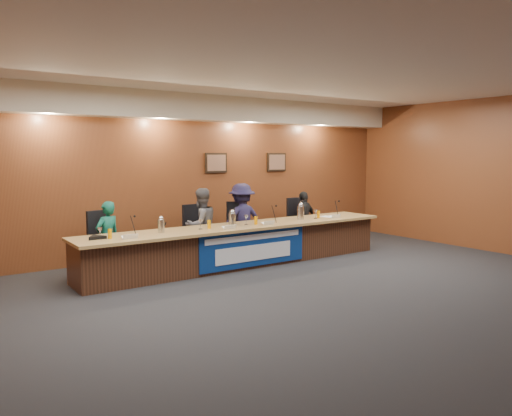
{
  "coord_description": "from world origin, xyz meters",
  "views": [
    {
      "loc": [
        -4.94,
        -5.15,
        2.04
      ],
      "look_at": [
        0.35,
        2.43,
        1.03
      ],
      "focal_mm": 35.0,
      "sensor_mm": 36.0,
      "label": 1
    }
  ],
  "objects_px": {
    "panelist_a": "(108,238)",
    "carafe_right": "(301,213)",
    "panelist_b": "(201,225)",
    "office_chair_c": "(239,232)",
    "banner": "(254,248)",
    "panelist_d": "(304,220)",
    "speakerphone": "(96,237)",
    "panelist_c": "(242,220)",
    "office_chair_d": "(301,225)",
    "carafe_mid": "(232,219)",
    "dais_body": "(241,246)",
    "office_chair_b": "(199,236)",
    "carafe_left": "(161,226)",
    "office_chair_a": "(106,246)"
  },
  "relations": [
    {
      "from": "banner",
      "to": "office_chair_b",
      "type": "height_order",
      "value": "banner"
    },
    {
      "from": "panelist_d",
      "to": "office_chair_a",
      "type": "height_order",
      "value": "panelist_d"
    },
    {
      "from": "office_chair_c",
      "to": "carafe_mid",
      "type": "bearing_deg",
      "value": -109.61
    },
    {
      "from": "dais_body",
      "to": "speakerphone",
      "type": "height_order",
      "value": "speakerphone"
    },
    {
      "from": "dais_body",
      "to": "speakerphone",
      "type": "xyz_separation_m",
      "value": [
        -2.65,
        -0.02,
        0.43
      ]
    },
    {
      "from": "office_chair_c",
      "to": "carafe_mid",
      "type": "distance_m",
      "value": 1.05
    },
    {
      "from": "office_chair_b",
      "to": "office_chair_d",
      "type": "xyz_separation_m",
      "value": [
        2.54,
        0.0,
        0.0
      ]
    },
    {
      "from": "panelist_c",
      "to": "office_chair_d",
      "type": "height_order",
      "value": "panelist_c"
    },
    {
      "from": "banner",
      "to": "panelist_b",
      "type": "height_order",
      "value": "panelist_b"
    },
    {
      "from": "office_chair_c",
      "to": "speakerphone",
      "type": "bearing_deg",
      "value": -145.08
    },
    {
      "from": "panelist_d",
      "to": "office_chair_d",
      "type": "distance_m",
      "value": 0.17
    },
    {
      "from": "panelist_c",
      "to": "office_chair_d",
      "type": "bearing_deg",
      "value": -172.67
    },
    {
      "from": "panelist_a",
      "to": "office_chair_b",
      "type": "relative_size",
      "value": 2.61
    },
    {
      "from": "banner",
      "to": "office_chair_b",
      "type": "relative_size",
      "value": 4.58
    },
    {
      "from": "office_chair_c",
      "to": "dais_body",
      "type": "bearing_deg",
      "value": -99.64
    },
    {
      "from": "carafe_left",
      "to": "office_chair_b",
      "type": "bearing_deg",
      "value": 35.22
    },
    {
      "from": "panelist_d",
      "to": "carafe_mid",
      "type": "xyz_separation_m",
      "value": [
        -2.25,
        -0.64,
        0.25
      ]
    },
    {
      "from": "dais_body",
      "to": "carafe_mid",
      "type": "height_order",
      "value": "carafe_mid"
    },
    {
      "from": "panelist_d",
      "to": "banner",
      "type": "bearing_deg",
      "value": 14.36
    },
    {
      "from": "banner",
      "to": "office_chair_c",
      "type": "height_order",
      "value": "banner"
    },
    {
      "from": "panelist_d",
      "to": "carafe_mid",
      "type": "height_order",
      "value": "panelist_d"
    },
    {
      "from": "panelist_c",
      "to": "carafe_mid",
      "type": "relative_size",
      "value": 6.57
    },
    {
      "from": "carafe_mid",
      "to": "dais_body",
      "type": "bearing_deg",
      "value": -5.93
    },
    {
      "from": "panelist_b",
      "to": "office_chair_d",
      "type": "distance_m",
      "value": 2.55
    },
    {
      "from": "office_chair_b",
      "to": "carafe_right",
      "type": "bearing_deg",
      "value": -29.04
    },
    {
      "from": "office_chair_c",
      "to": "carafe_left",
      "type": "bearing_deg",
      "value": -138.0
    },
    {
      "from": "banner",
      "to": "panelist_a",
      "type": "bearing_deg",
      "value": 154.42
    },
    {
      "from": "panelist_b",
      "to": "panelist_d",
      "type": "xyz_separation_m",
      "value": [
        2.54,
        0.0,
        -0.08
      ]
    },
    {
      "from": "carafe_left",
      "to": "carafe_right",
      "type": "xyz_separation_m",
      "value": [
        2.96,
        -0.02,
        0.02
      ]
    },
    {
      "from": "panelist_b",
      "to": "office_chair_c",
      "type": "bearing_deg",
      "value": 178.39
    },
    {
      "from": "carafe_right",
      "to": "panelist_d",
      "type": "bearing_deg",
      "value": 45.57
    },
    {
      "from": "banner",
      "to": "panelist_c",
      "type": "bearing_deg",
      "value": 67.44
    },
    {
      "from": "banner",
      "to": "panelist_d",
      "type": "distance_m",
      "value": 2.35
    },
    {
      "from": "office_chair_b",
      "to": "office_chair_c",
      "type": "xyz_separation_m",
      "value": [
        0.92,
        0.0,
        0.0
      ]
    },
    {
      "from": "carafe_mid",
      "to": "speakerphone",
      "type": "height_order",
      "value": "carafe_mid"
    },
    {
      "from": "panelist_a",
      "to": "carafe_left",
      "type": "relative_size",
      "value": 5.72
    },
    {
      "from": "carafe_mid",
      "to": "speakerphone",
      "type": "distance_m",
      "value": 2.47
    },
    {
      "from": "office_chair_c",
      "to": "speakerphone",
      "type": "height_order",
      "value": "speakerphone"
    },
    {
      "from": "office_chair_a",
      "to": "speakerphone",
      "type": "xyz_separation_m",
      "value": [
        -0.4,
        -0.78,
        0.3
      ]
    },
    {
      "from": "panelist_a",
      "to": "panelist_c",
      "type": "bearing_deg",
      "value": 160.94
    },
    {
      "from": "carafe_mid",
      "to": "carafe_right",
      "type": "bearing_deg",
      "value": -2.41
    },
    {
      "from": "office_chair_d",
      "to": "carafe_right",
      "type": "height_order",
      "value": "carafe_right"
    },
    {
      "from": "panelist_c",
      "to": "carafe_right",
      "type": "distance_m",
      "value": 1.18
    },
    {
      "from": "office_chair_c",
      "to": "banner",
      "type": "bearing_deg",
      "value": -90.04
    },
    {
      "from": "dais_body",
      "to": "office_chair_b",
      "type": "distance_m",
      "value": 0.9
    },
    {
      "from": "panelist_c",
      "to": "carafe_mid",
      "type": "xyz_separation_m",
      "value": [
        -0.63,
        -0.64,
        0.13
      ]
    },
    {
      "from": "panelist_d",
      "to": "office_chair_d",
      "type": "bearing_deg",
      "value": -103.14
    },
    {
      "from": "office_chair_b",
      "to": "carafe_mid",
      "type": "distance_m",
      "value": 0.88
    },
    {
      "from": "banner",
      "to": "office_chair_c",
      "type": "xyz_separation_m",
      "value": [
        0.45,
        1.18,
        0.1
      ]
    },
    {
      "from": "panelist_a",
      "to": "carafe_right",
      "type": "distance_m",
      "value": 3.7
    }
  ]
}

